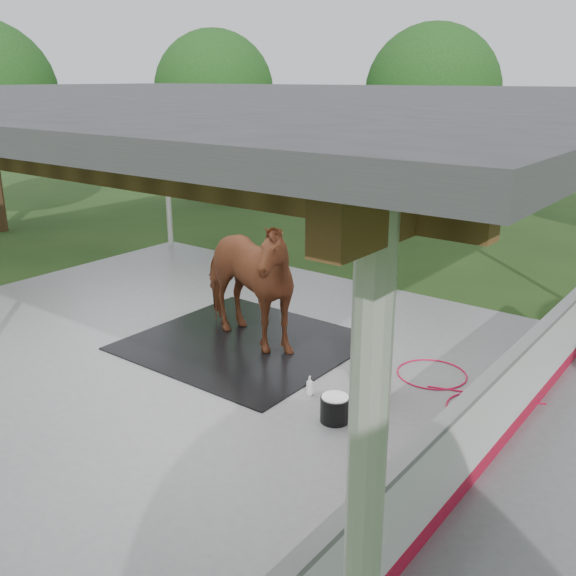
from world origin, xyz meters
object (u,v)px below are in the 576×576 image
Objects in this scene: horse at (242,279)px; wash_bucket at (335,408)px; handler at (374,333)px; dasher_board at (489,420)px.

horse reaches higher than wash_bucket.
wash_bucket is at bearing -1.74° from handler.
dasher_board is 4.59m from horse.
dasher_board is at bearing 8.13° from wash_bucket.
dasher_board is 21.17× the size of wash_bucket.
dasher_board is at bearing 73.28° from handler.
horse is 6.87× the size of wash_bucket.
horse is (-4.46, 0.92, 0.58)m from dasher_board.
dasher_board reaches higher than wash_bucket.
horse reaches higher than handler.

